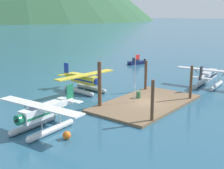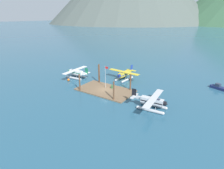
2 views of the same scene
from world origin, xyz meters
TOP-DOWN VIEW (x-y plane):
  - ground_plane at (0.00, 0.00)m, footprint 1200.00×1200.00m
  - dock_platform at (0.00, 0.00)m, footprint 14.88×8.34m
  - piling_near_left at (-5.29, -3.99)m, footprint 0.36×0.36m
  - piling_near_right at (5.10, -3.66)m, footprint 0.36×0.36m
  - piling_far_left at (-4.81, 3.67)m, footprint 0.48×0.48m
  - piling_far_right at (5.57, 3.62)m, footprint 0.40×0.40m
  - flagpole at (-0.67, 1.24)m, footprint 0.95×0.10m
  - fuel_drum at (0.97, 1.83)m, footprint 0.62×0.62m
  - mooring_buoy at (-13.81, -0.03)m, footprint 0.78×0.78m
  - seaplane_yellow_bow_centre at (-0.28, 10.44)m, footprint 10.48×7.97m
  - seaplane_white_port_fwd at (-13.85, 3.40)m, footprint 7.97×10.47m
  - seaplane_silver_stbd_aft at (14.17, -2.67)m, footprint 7.97×10.48m
  - boat_navy_open_east at (24.86, 18.15)m, footprint 4.65×2.91m

SIDE VIEW (x-z plane):
  - ground_plane at x=0.00m, z-range 0.00..0.00m
  - dock_platform at x=0.00m, z-range 0.00..0.30m
  - mooring_buoy at x=-13.81m, z-range 0.00..0.78m
  - boat_navy_open_east at x=24.86m, z-range -0.26..1.24m
  - fuel_drum at x=0.97m, z-range 0.30..1.18m
  - seaplane_yellow_bow_centre at x=-0.28m, z-range -0.34..3.50m
  - seaplane_white_port_fwd at x=-13.85m, z-range -0.34..3.50m
  - seaplane_silver_stbd_aft at x=14.17m, z-range -0.34..3.50m
  - piling_far_right at x=5.57m, z-range 0.00..4.60m
  - piling_near_left at x=-5.29m, z-range 0.00..4.66m
  - piling_near_right at x=5.10m, z-range 0.00..4.71m
  - piling_far_left at x=-4.81m, z-range 0.00..5.73m
  - flagpole at x=-0.67m, z-range 1.04..7.19m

